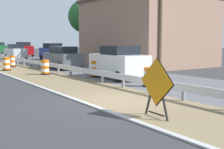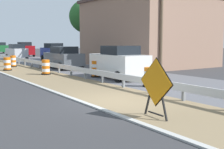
{
  "view_description": "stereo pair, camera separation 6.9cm",
  "coord_description": "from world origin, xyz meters",
  "px_view_note": "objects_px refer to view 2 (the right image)",
  "views": [
    {
      "loc": [
        -6.62,
        -9.4,
        2.39
      ],
      "look_at": [
        0.95,
        1.7,
        0.84
      ],
      "focal_mm": 46.86,
      "sensor_mm": 36.0,
      "label": 1
    },
    {
      "loc": [
        -6.56,
        -9.44,
        2.39
      ],
      "look_at": [
        0.95,
        1.7,
        0.84
      ],
      "focal_mm": 46.86,
      "sensor_mm": 36.0,
      "label": 2
    }
  ],
  "objects_px": {
    "traffic_barrel_close": "(96,70)",
    "car_trailing_near_lane": "(25,49)",
    "car_distant_a": "(54,52)",
    "car_lead_far_lane": "(17,52)",
    "traffic_barrel_mid": "(46,68)",
    "utility_pole_mid": "(83,25)",
    "warning_sign_diamond": "(156,85)",
    "car_mid_far_lane": "(1,48)",
    "utility_pole_near": "(162,12)",
    "traffic_barrel_far": "(13,62)",
    "car_lead_near_lane": "(63,57)",
    "car_distant_b": "(119,62)",
    "traffic_barrel_nearest": "(149,78)",
    "traffic_barrel_farther": "(7,65)"
  },
  "relations": [
    {
      "from": "traffic_barrel_close",
      "to": "car_trailing_near_lane",
      "type": "distance_m",
      "value": 28.55
    },
    {
      "from": "warning_sign_diamond",
      "to": "car_distant_b",
      "type": "xyz_separation_m",
      "value": [
        4.61,
        8.48,
        0.01
      ]
    },
    {
      "from": "traffic_barrel_mid",
      "to": "utility_pole_mid",
      "type": "xyz_separation_m",
      "value": [
        8.98,
        10.93,
        3.75
      ]
    },
    {
      "from": "traffic_barrel_mid",
      "to": "utility_pole_mid",
      "type": "relative_size",
      "value": 0.13
    },
    {
      "from": "car_distant_a",
      "to": "car_trailing_near_lane",
      "type": "bearing_deg",
      "value": 178.1
    },
    {
      "from": "car_distant_b",
      "to": "traffic_barrel_close",
      "type": "bearing_deg",
      "value": 32.38
    },
    {
      "from": "traffic_barrel_nearest",
      "to": "traffic_barrel_farther",
      "type": "relative_size",
      "value": 0.96
    },
    {
      "from": "traffic_barrel_far",
      "to": "traffic_barrel_close",
      "type": "bearing_deg",
      "value": -77.52
    },
    {
      "from": "warning_sign_diamond",
      "to": "car_lead_near_lane",
      "type": "distance_m",
      "value": 17.21
    },
    {
      "from": "car_mid_far_lane",
      "to": "car_trailing_near_lane",
      "type": "bearing_deg",
      "value": -0.84
    },
    {
      "from": "car_trailing_near_lane",
      "to": "utility_pole_mid",
      "type": "relative_size",
      "value": 0.52
    },
    {
      "from": "traffic_barrel_far",
      "to": "car_lead_near_lane",
      "type": "distance_m",
      "value": 5.27
    },
    {
      "from": "warning_sign_diamond",
      "to": "traffic_barrel_farther",
      "type": "height_order",
      "value": "warning_sign_diamond"
    },
    {
      "from": "traffic_barrel_mid",
      "to": "utility_pole_near",
      "type": "distance_m",
      "value": 9.57
    },
    {
      "from": "traffic_barrel_far",
      "to": "car_distant_a",
      "type": "height_order",
      "value": "car_distant_a"
    },
    {
      "from": "traffic_barrel_close",
      "to": "car_trailing_near_lane",
      "type": "bearing_deg",
      "value": 81.54
    },
    {
      "from": "traffic_barrel_close",
      "to": "car_distant_b",
      "type": "relative_size",
      "value": 0.25
    },
    {
      "from": "traffic_barrel_nearest",
      "to": "utility_pole_near",
      "type": "height_order",
      "value": "utility_pole_near"
    },
    {
      "from": "warning_sign_diamond",
      "to": "car_distant_a",
      "type": "height_order",
      "value": "car_distant_a"
    },
    {
      "from": "car_trailing_near_lane",
      "to": "car_lead_far_lane",
      "type": "xyz_separation_m",
      "value": [
        -3.11,
        -6.4,
        -0.11
      ]
    },
    {
      "from": "traffic_barrel_mid",
      "to": "utility_pole_near",
      "type": "height_order",
      "value": "utility_pole_near"
    },
    {
      "from": "traffic_barrel_close",
      "to": "traffic_barrel_mid",
      "type": "bearing_deg",
      "value": 124.66
    },
    {
      "from": "traffic_barrel_far",
      "to": "car_lead_far_lane",
      "type": "height_order",
      "value": "car_lead_far_lane"
    },
    {
      "from": "warning_sign_diamond",
      "to": "traffic_barrel_close",
      "type": "distance_m",
      "value": 10.65
    },
    {
      "from": "car_lead_far_lane",
      "to": "utility_pole_near",
      "type": "bearing_deg",
      "value": -169.46
    },
    {
      "from": "utility_pole_near",
      "to": "utility_pole_mid",
      "type": "height_order",
      "value": "utility_pole_near"
    },
    {
      "from": "car_lead_near_lane",
      "to": "traffic_barrel_mid",
      "type": "bearing_deg",
      "value": 139.75
    },
    {
      "from": "car_trailing_near_lane",
      "to": "car_lead_far_lane",
      "type": "bearing_deg",
      "value": -24.5
    },
    {
      "from": "traffic_barrel_nearest",
      "to": "traffic_barrel_farther",
      "type": "distance_m",
      "value": 13.43
    },
    {
      "from": "traffic_barrel_close",
      "to": "car_distant_a",
      "type": "distance_m",
      "value": 16.96
    },
    {
      "from": "car_trailing_near_lane",
      "to": "utility_pole_mid",
      "type": "xyz_separation_m",
      "value": [
        2.57,
        -14.1,
        3.12
      ]
    },
    {
      "from": "car_lead_near_lane",
      "to": "utility_pole_near",
      "type": "xyz_separation_m",
      "value": [
        5.01,
        -6.78,
        3.62
      ]
    },
    {
      "from": "traffic_barrel_far",
      "to": "car_lead_near_lane",
      "type": "height_order",
      "value": "car_lead_near_lane"
    },
    {
      "from": "traffic_barrel_farther",
      "to": "car_lead_far_lane",
      "type": "distance_m",
      "value": 14.93
    },
    {
      "from": "car_lead_near_lane",
      "to": "car_mid_far_lane",
      "type": "relative_size",
      "value": 1.03
    },
    {
      "from": "warning_sign_diamond",
      "to": "car_mid_far_lane",
      "type": "distance_m",
      "value": 53.07
    },
    {
      "from": "traffic_barrel_close",
      "to": "car_trailing_near_lane",
      "type": "xyz_separation_m",
      "value": [
        4.2,
        28.23,
        0.62
      ]
    },
    {
      "from": "car_trailing_near_lane",
      "to": "utility_pole_mid",
      "type": "distance_m",
      "value": 14.67
    },
    {
      "from": "traffic_barrel_mid",
      "to": "utility_pole_near",
      "type": "xyz_separation_m",
      "value": [
        7.98,
        -3.33,
        4.11
      ]
    },
    {
      "from": "traffic_barrel_far",
      "to": "utility_pole_mid",
      "type": "relative_size",
      "value": 0.13
    },
    {
      "from": "traffic_barrel_far",
      "to": "car_trailing_near_lane",
      "type": "distance_m",
      "value": 18.6
    },
    {
      "from": "car_lead_far_lane",
      "to": "car_distant_a",
      "type": "distance_m",
      "value": 6.11
    },
    {
      "from": "car_mid_far_lane",
      "to": "utility_pole_near",
      "type": "distance_m",
      "value": 42.86
    },
    {
      "from": "traffic_barrel_nearest",
      "to": "car_distant_a",
      "type": "relative_size",
      "value": 0.21
    },
    {
      "from": "traffic_barrel_far",
      "to": "car_distant_a",
      "type": "relative_size",
      "value": 0.22
    },
    {
      "from": "traffic_barrel_close",
      "to": "car_distant_a",
      "type": "xyz_separation_m",
      "value": [
        4.02,
        16.46,
        0.57
      ]
    },
    {
      "from": "traffic_barrel_close",
      "to": "car_distant_a",
      "type": "relative_size",
      "value": 0.23
    },
    {
      "from": "car_distant_a",
      "to": "utility_pole_mid",
      "type": "distance_m",
      "value": 4.8
    },
    {
      "from": "car_mid_far_lane",
      "to": "traffic_barrel_close",
      "type": "bearing_deg",
      "value": -7.11
    },
    {
      "from": "traffic_barrel_nearest",
      "to": "traffic_barrel_mid",
      "type": "height_order",
      "value": "traffic_barrel_mid"
    }
  ]
}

